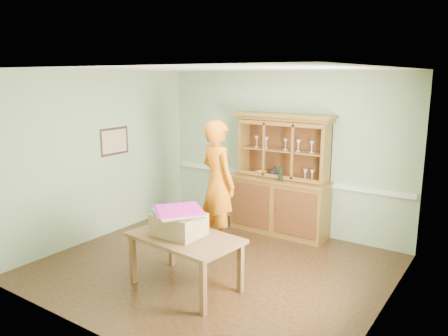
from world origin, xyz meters
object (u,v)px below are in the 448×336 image
Objects in this scene: cardboard_box at (179,224)px; person at (218,183)px; china_hutch at (280,192)px; dining_table at (185,242)px.

person reaches higher than cardboard_box.
china_hutch is at bearing -98.14° from person.
dining_table is 0.23m from cardboard_box.
person reaches higher than dining_table.
china_hutch is 3.47× the size of cardboard_box.
person is (-0.51, 1.43, 0.38)m from dining_table.
person is at bearing 106.24° from cardboard_box.
china_hutch reaches higher than cardboard_box.
cardboard_box reaches higher than dining_table.
china_hutch is 1.03× the size of person.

